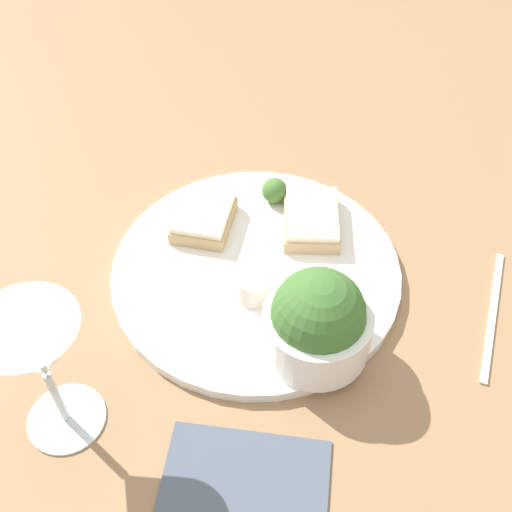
% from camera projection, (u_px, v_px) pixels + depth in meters
% --- Properties ---
extents(ground_plane, '(4.00, 4.00, 0.00)m').
position_uv_depth(ground_plane, '(256.00, 275.00, 0.77)').
color(ground_plane, '#93704C').
extents(dinner_plate, '(0.34, 0.34, 0.01)m').
position_uv_depth(dinner_plate, '(256.00, 271.00, 0.76)').
color(dinner_plate, white).
rests_on(dinner_plate, ground_plane).
extents(salad_bowl, '(0.11, 0.11, 0.10)m').
position_uv_depth(salad_bowl, '(317.00, 322.00, 0.65)').
color(salad_bowl, white).
rests_on(salad_bowl, dinner_plate).
extents(sauce_ramekin, '(0.05, 0.05, 0.03)m').
position_uv_depth(sauce_ramekin, '(256.00, 284.00, 0.72)').
color(sauce_ramekin, beige).
rests_on(sauce_ramekin, dinner_plate).
extents(cheese_toast_near, '(0.12, 0.10, 0.03)m').
position_uv_depth(cheese_toast_near, '(311.00, 219.00, 0.79)').
color(cheese_toast_near, tan).
rests_on(cheese_toast_near, dinner_plate).
extents(cheese_toast_far, '(0.10, 0.09, 0.03)m').
position_uv_depth(cheese_toast_far, '(204.00, 218.00, 0.79)').
color(cheese_toast_far, tan).
rests_on(cheese_toast_far, dinner_plate).
extents(wine_glass, '(0.09, 0.09, 0.16)m').
position_uv_depth(wine_glass, '(37.00, 355.00, 0.55)').
color(wine_glass, silver).
rests_on(wine_glass, ground_plane).
extents(garnish, '(0.03, 0.03, 0.03)m').
position_uv_depth(garnish, '(275.00, 190.00, 0.82)').
color(garnish, '#477533').
rests_on(garnish, dinner_plate).
extents(napkin, '(0.20, 0.20, 0.01)m').
position_uv_depth(napkin, '(240.00, 512.00, 0.58)').
color(napkin, '#4C5666').
rests_on(napkin, ground_plane).
extents(fork, '(0.19, 0.03, 0.01)m').
position_uv_depth(fork, '(493.00, 313.00, 0.73)').
color(fork, silver).
rests_on(fork, ground_plane).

